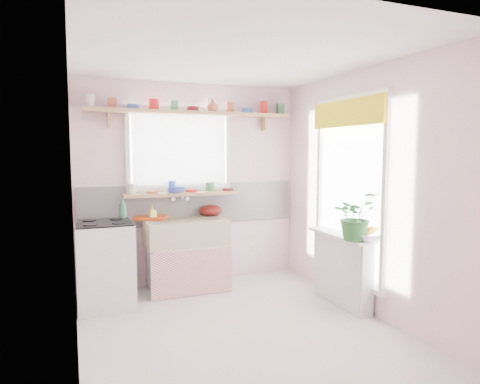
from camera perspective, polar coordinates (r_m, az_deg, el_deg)
name	(u,v)px	position (r m, az deg, el deg)	size (l,w,h in m)	color
room	(263,176)	(4.94, 3.13, 2.09)	(3.20, 3.20, 3.20)	silver
sink_unit	(186,254)	(5.21, -7.16, -8.21)	(0.95, 0.65, 1.11)	white
cooker	(105,264)	(4.83, -17.55, -9.19)	(0.58, 0.58, 0.93)	white
radiator_ledge	(342,268)	(4.84, 13.39, -9.80)	(0.22, 0.95, 0.78)	white
windowsill	(182,194)	(5.27, -7.76, -0.25)	(1.40, 0.22, 0.04)	tan
pine_shelf	(193,113)	(5.30, -6.28, 10.41)	(2.52, 0.24, 0.04)	tan
shelf_crockery	(193,107)	(5.30, -6.28, 11.22)	(2.47, 0.11, 0.12)	silver
sill_crockery	(178,188)	(5.26, -8.30, 0.53)	(1.35, 0.11, 0.12)	silver
dish_tray	(151,217)	(5.25, -11.76, -3.32)	(0.37, 0.28, 0.04)	#CB4712
colander	(211,210)	(5.42, -3.93, -2.44)	(0.29, 0.29, 0.13)	#5A110F
jade_plant	(355,216)	(4.40, 15.10, -3.11)	(0.44, 0.38, 0.49)	#2A692C
fruit_bowl	(369,237)	(4.46, 16.81, -5.74)	(0.31, 0.31, 0.08)	silver
herb_pot	(359,230)	(4.37, 15.60, -4.91)	(0.12, 0.08, 0.23)	#37722D
soap_bottle_sink	(152,213)	(5.16, -11.61, -2.70)	(0.08, 0.08, 0.18)	#F6F36D
sill_cup	(134,189)	(5.22, -14.01, 0.36)	(0.13, 0.13, 0.10)	white
sill_bowl	(176,190)	(5.19, -8.47, 0.25)	(0.22, 0.22, 0.07)	#3549AF
shelf_vase	(213,106)	(5.31, -3.65, 11.42)	(0.14, 0.14, 0.15)	#AA5534
cooker_bottle	(123,208)	(4.95, -15.39, -2.07)	(0.09, 0.09, 0.23)	#3B7750
fruit	(369,231)	(4.45, 16.85, -4.95)	(0.20, 0.14, 0.10)	#F95F15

